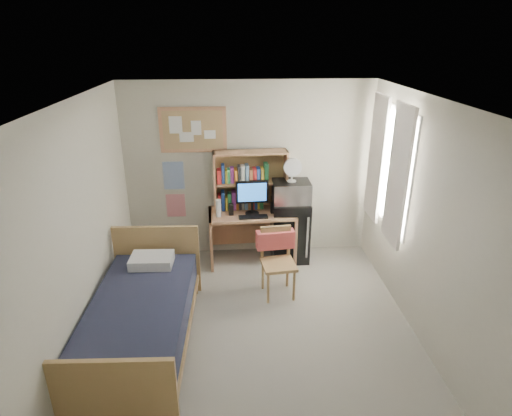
{
  "coord_description": "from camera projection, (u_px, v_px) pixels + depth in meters",
  "views": [
    {
      "loc": [
        -0.25,
        -3.92,
        3.18
      ],
      "look_at": [
        0.06,
        1.2,
        1.07
      ],
      "focal_mm": 30.0,
      "sensor_mm": 36.0,
      "label": 1
    }
  ],
  "objects": [
    {
      "name": "window_unit",
      "position": [
        389.0,
        167.0,
        5.44
      ],
      "size": [
        0.1,
        1.4,
        1.7
      ],
      "primitive_type": "cube",
      "color": "white",
      "rests_on": "wall_right"
    },
    {
      "name": "poster_wave",
      "position": [
        174.0,
        176.0,
        6.24
      ],
      "size": [
        0.3,
        0.01,
        0.42
      ],
      "primitive_type": "cube",
      "color": "#27539F",
      "rests_on": "wall_back"
    },
    {
      "name": "wall_right",
      "position": [
        430.0,
        228.0,
        4.45
      ],
      "size": [
        0.04,
        4.2,
        2.6
      ],
      "primitive_type": "cube",
      "color": "beige",
      "rests_on": "floor"
    },
    {
      "name": "hutch",
      "position": [
        250.0,
        181.0,
        6.16
      ],
      "size": [
        1.07,
        0.33,
        0.87
      ],
      "primitive_type": "cube",
      "rotation": [
        0.0,
        0.0,
        0.06
      ],
      "color": "tan",
      "rests_on": "desk"
    },
    {
      "name": "wall_left",
      "position": [
        77.0,
        237.0,
        4.25
      ],
      "size": [
        0.04,
        4.2,
        2.6
      ],
      "primitive_type": "cube",
      "color": "beige",
      "rests_on": "floor"
    },
    {
      "name": "hoodie",
      "position": [
        275.0,
        239.0,
        5.53
      ],
      "size": [
        0.51,
        0.21,
        0.24
      ],
      "primitive_type": "cube",
      "rotation": [
        0.0,
        0.0,
        0.13
      ],
      "color": "#E25856",
      "rests_on": "desk_chair"
    },
    {
      "name": "desk_chair",
      "position": [
        278.0,
        264.0,
        5.45
      ],
      "size": [
        0.51,
        0.51,
        0.91
      ],
      "primitive_type": "cube",
      "rotation": [
        0.0,
        0.0,
        0.13
      ],
      "color": "tan",
      "rests_on": "floor"
    },
    {
      "name": "mini_fridge",
      "position": [
        290.0,
        230.0,
        6.37
      ],
      "size": [
        0.54,
        0.54,
        0.92
      ],
      "primitive_type": "cube",
      "rotation": [
        0.0,
        0.0,
        0.0
      ],
      "color": "black",
      "rests_on": "floor"
    },
    {
      "name": "poster_japan",
      "position": [
        176.0,
        205.0,
        6.42
      ],
      "size": [
        0.28,
        0.01,
        0.36
      ],
      "primitive_type": "cube",
      "color": "red",
      "rests_on": "wall_back"
    },
    {
      "name": "speaker_right",
      "position": [
        273.0,
        208.0,
        6.13
      ],
      "size": [
        0.07,
        0.07,
        0.16
      ],
      "primitive_type": "cube",
      "rotation": [
        0.0,
        0.0,
        0.06
      ],
      "color": "black",
      "rests_on": "desk"
    },
    {
      "name": "desk",
      "position": [
        252.0,
        236.0,
        6.33
      ],
      "size": [
        1.28,
        0.69,
        0.78
      ],
      "primitive_type": "cube",
      "rotation": [
        0.0,
        0.0,
        0.06
      ],
      "color": "tan",
      "rests_on": "floor"
    },
    {
      "name": "water_bottle",
      "position": [
        218.0,
        208.0,
        5.99
      ],
      "size": [
        0.08,
        0.08,
        0.25
      ],
      "primitive_type": "cylinder",
      "rotation": [
        0.0,
        0.0,
        0.06
      ],
      "color": "silver",
      "rests_on": "desk"
    },
    {
      "name": "curtain_right",
      "position": [
        376.0,
        158.0,
        5.81
      ],
      "size": [
        0.04,
        0.55,
        1.7
      ],
      "primitive_type": "cube",
      "color": "white",
      "rests_on": "wall_right"
    },
    {
      "name": "curtain_left",
      "position": [
        398.0,
        177.0,
        5.07
      ],
      "size": [
        0.04,
        0.55,
        1.7
      ],
      "primitive_type": "cube",
      "color": "white",
      "rests_on": "wall_right"
    },
    {
      "name": "microwave",
      "position": [
        291.0,
        192.0,
        6.12
      ],
      "size": [
        0.53,
        0.4,
        0.31
      ],
      "primitive_type": "cube",
      "rotation": [
        0.0,
        0.0,
        0.0
      ],
      "color": "#B6B6BB",
      "rests_on": "mini_fridge"
    },
    {
      "name": "keyboard",
      "position": [
        253.0,
        217.0,
        6.0
      ],
      "size": [
        0.42,
        0.15,
        0.02
      ],
      "primitive_type": "cube",
      "rotation": [
        0.0,
        0.0,
        0.06
      ],
      "color": "black",
      "rests_on": "desk"
    },
    {
      "name": "floor",
      "position": [
        257.0,
        336.0,
        4.85
      ],
      "size": [
        3.6,
        4.2,
        0.02
      ],
      "primitive_type": "cube",
      "color": "gray",
      "rests_on": "ground"
    },
    {
      "name": "ceiling",
      "position": [
        258.0,
        102.0,
        3.86
      ],
      "size": [
        3.6,
        4.2,
        0.02
      ],
      "primitive_type": "cube",
      "color": "silver",
      "rests_on": "wall_back"
    },
    {
      "name": "bed",
      "position": [
        141.0,
        323.0,
        4.6
      ],
      "size": [
        1.1,
        2.11,
        0.57
      ],
      "primitive_type": "cube",
      "rotation": [
        0.0,
        0.0,
        -0.03
      ],
      "color": "black",
      "rests_on": "floor"
    },
    {
      "name": "speaker_left",
      "position": [
        231.0,
        209.0,
        6.07
      ],
      "size": [
        0.07,
        0.07,
        0.16
      ],
      "primitive_type": "cube",
      "rotation": [
        0.0,
        0.0,
        0.06
      ],
      "color": "black",
      "rests_on": "desk"
    },
    {
      "name": "monitor",
      "position": [
        252.0,
        198.0,
        6.04
      ],
      "size": [
        0.46,
        0.06,
        0.49
      ],
      "primitive_type": "cube",
      "rotation": [
        0.0,
        0.0,
        0.06
      ],
      "color": "black",
      "rests_on": "desk"
    },
    {
      "name": "wall_front",
      "position": [
        281.0,
        393.0,
        2.41
      ],
      "size": [
        3.6,
        0.04,
        2.6
      ],
      "primitive_type": "cube",
      "color": "beige",
      "rests_on": "floor"
    },
    {
      "name": "wall_back",
      "position": [
        249.0,
        171.0,
        6.29
      ],
      "size": [
        3.6,
        0.04,
        2.6
      ],
      "primitive_type": "cube",
      "color": "beige",
      "rests_on": "floor"
    },
    {
      "name": "desk_fan",
      "position": [
        292.0,
        171.0,
        6.0
      ],
      "size": [
        0.25,
        0.25,
        0.32
      ],
      "primitive_type": "cylinder",
      "rotation": [
        0.0,
        0.0,
        0.0
      ],
      "color": "silver",
      "rests_on": "microwave"
    },
    {
      "name": "bulletin_board",
      "position": [
        193.0,
        130.0,
        6.0
      ],
      "size": [
        0.94,
        0.03,
        0.64
      ],
      "primitive_type": "cube",
      "color": "tan",
      "rests_on": "wall_back"
    },
    {
      "name": "pillow",
      "position": [
        152.0,
        260.0,
        5.17
      ],
      "size": [
        0.51,
        0.37,
        0.12
      ],
      "primitive_type": "cube",
      "rotation": [
        0.0,
        0.0,
        -0.03
      ],
      "color": "silver",
      "rests_on": "bed"
    }
  ]
}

